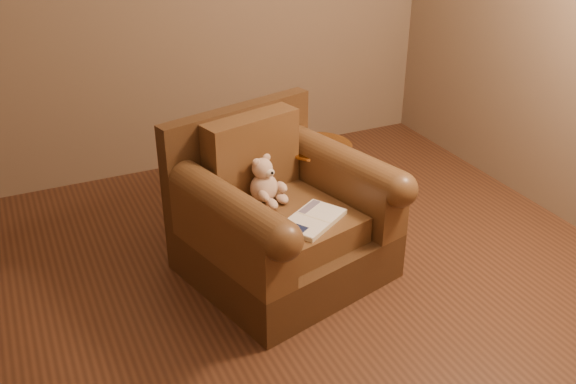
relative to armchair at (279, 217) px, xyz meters
name	(u,v)px	position (x,y,z in m)	size (l,w,h in m)	color
floor	(284,333)	(-0.20, -0.50, -0.32)	(4.00, 4.00, 0.00)	#4C2A1A
armchair	(279,217)	(0.00, 0.00, 0.00)	(1.11, 1.07, 0.82)	#442A16
teddy_bear	(266,184)	(-0.05, 0.07, 0.17)	(0.18, 0.21, 0.25)	#D3AD94
guidebook	(313,220)	(0.08, -0.23, 0.09)	(0.39, 0.34, 0.03)	beige
side_table	(317,185)	(0.37, 0.29, -0.03)	(0.39, 0.39, 0.54)	#C08035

